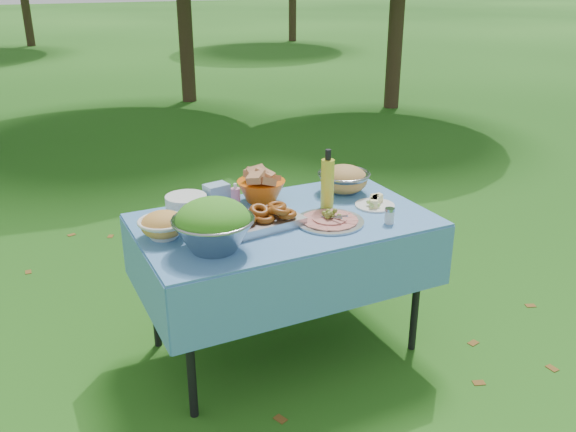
% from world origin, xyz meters
% --- Properties ---
extents(ground, '(80.00, 80.00, 0.00)m').
position_xyz_m(ground, '(0.00, 0.00, 0.00)').
color(ground, '#0E3609').
rests_on(ground, ground).
extents(picnic_table, '(1.46, 0.86, 0.76)m').
position_xyz_m(picnic_table, '(0.00, 0.00, 0.38)').
color(picnic_table, '#84D2FF').
rests_on(picnic_table, ground).
extents(salad_bowl, '(0.46, 0.46, 0.24)m').
position_xyz_m(salad_bowl, '(-0.44, -0.19, 0.88)').
color(salad_bowl, gray).
rests_on(salad_bowl, picnic_table).
extents(pasta_bowl_white, '(0.23, 0.23, 0.13)m').
position_xyz_m(pasta_bowl_white, '(-0.61, 0.04, 0.82)').
color(pasta_bowl_white, silver).
rests_on(pasta_bowl_white, picnic_table).
extents(plate_stack, '(0.27, 0.27, 0.09)m').
position_xyz_m(plate_stack, '(-0.41, 0.31, 0.80)').
color(plate_stack, silver).
rests_on(plate_stack, picnic_table).
extents(wipes_box, '(0.14, 0.11, 0.11)m').
position_xyz_m(wipes_box, '(-0.23, 0.35, 0.82)').
color(wipes_box, '#88AFD1').
rests_on(wipes_box, picnic_table).
extents(sanitizer_bottle, '(0.06, 0.06, 0.14)m').
position_xyz_m(sanitizer_bottle, '(-0.17, 0.24, 0.83)').
color(sanitizer_bottle, '#CE779D').
rests_on(sanitizer_bottle, picnic_table).
extents(bread_bowl, '(0.30, 0.30, 0.17)m').
position_xyz_m(bread_bowl, '(0.00, 0.29, 0.85)').
color(bread_bowl, '#E65E0E').
rests_on(bread_bowl, picnic_table).
extents(pasta_bowl_steel, '(0.38, 0.38, 0.15)m').
position_xyz_m(pasta_bowl_steel, '(0.48, 0.22, 0.84)').
color(pasta_bowl_steel, gray).
rests_on(pasta_bowl_steel, picnic_table).
extents(fried_tray, '(0.39, 0.30, 0.09)m').
position_xyz_m(fried_tray, '(-0.13, -0.03, 0.80)').
color(fried_tray, silver).
rests_on(fried_tray, picnic_table).
extents(charcuterie_platter, '(0.41, 0.41, 0.08)m').
position_xyz_m(charcuterie_platter, '(0.18, -0.15, 0.80)').
color(charcuterie_platter, '#A2A5AA').
rests_on(charcuterie_platter, picnic_table).
extents(oil_bottle, '(0.08, 0.08, 0.32)m').
position_xyz_m(oil_bottle, '(0.27, 0.04, 0.92)').
color(oil_bottle, yellow).
rests_on(oil_bottle, picnic_table).
extents(cheese_plate, '(0.27, 0.27, 0.06)m').
position_xyz_m(cheese_plate, '(0.51, -0.05, 0.79)').
color(cheese_plate, silver).
rests_on(cheese_plate, picnic_table).
extents(shaker, '(0.06, 0.06, 0.08)m').
position_xyz_m(shaker, '(0.44, -0.28, 0.80)').
color(shaker, silver).
rests_on(shaker, picnic_table).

